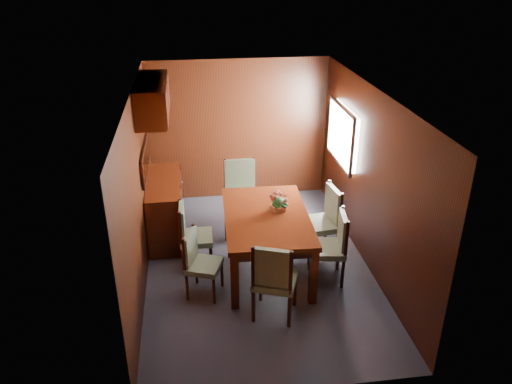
{
  "coord_description": "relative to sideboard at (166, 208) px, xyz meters",
  "views": [
    {
      "loc": [
        -0.82,
        -5.76,
        3.89
      ],
      "look_at": [
        0.0,
        0.13,
        1.05
      ],
      "focal_mm": 35.0,
      "sensor_mm": 36.0,
      "label": 1
    }
  ],
  "objects": [
    {
      "name": "chair_head",
      "position": [
        1.28,
        -2.13,
        0.12
      ],
      "size": [
        0.62,
        0.61,
        1.03
      ],
      "rotation": [
        0.0,
        0.0,
        -0.36
      ],
      "color": "black",
      "rests_on": "ground"
    },
    {
      "name": "chair_left_far",
      "position": [
        0.36,
        -0.91,
        0.07
      ],
      "size": [
        0.44,
        0.46,
        0.94
      ],
      "rotation": [
        0.0,
        0.0,
        -1.59
      ],
      "color": "black",
      "rests_on": "ground"
    },
    {
      "name": "flower_centerpiece",
      "position": [
        1.54,
        -0.97,
        0.49
      ],
      "size": [
        0.25,
        0.25,
        0.25
      ],
      "color": "#CC723E",
      "rests_on": "dining_table"
    },
    {
      "name": "room_shell",
      "position": [
        1.15,
        -0.67,
        1.18
      ],
      "size": [
        3.06,
        4.52,
        2.41
      ],
      "color": "black",
      "rests_on": "ground"
    },
    {
      "name": "sideboard",
      "position": [
        0.0,
        0.0,
        0.0
      ],
      "size": [
        0.48,
        1.4,
        0.9
      ],
      "primitive_type": "cube",
      "color": "#351206",
      "rests_on": "ground"
    },
    {
      "name": "ground",
      "position": [
        1.25,
        -1.0,
        -0.45
      ],
      "size": [
        4.5,
        4.5,
        0.0
      ],
      "primitive_type": "plane",
      "color": "#343747",
      "rests_on": "ground"
    },
    {
      "name": "chair_right_far",
      "position": [
        2.22,
        -0.85,
        0.13
      ],
      "size": [
        0.53,
        0.55,
        1.04
      ],
      "rotation": [
        0.0,
        0.0,
        1.69
      ],
      "color": "black",
      "rests_on": "ground"
    },
    {
      "name": "chair_left_near",
      "position": [
        0.44,
        -1.52,
        0.04
      ],
      "size": [
        0.51,
        0.53,
        0.88
      ],
      "rotation": [
        0.0,
        0.0,
        -1.92
      ],
      "color": "black",
      "rests_on": "ground"
    },
    {
      "name": "dining_table",
      "position": [
        1.36,
        -1.09,
        0.26
      ],
      "size": [
        1.16,
        1.79,
        0.82
      ],
      "rotation": [
        0.0,
        0.0,
        -0.04
      ],
      "color": "#351206",
      "rests_on": "ground"
    },
    {
      "name": "chair_foot",
      "position": [
        1.16,
        0.17,
        0.15
      ],
      "size": [
        0.53,
        0.5,
        1.08
      ],
      "rotation": [
        0.0,
        0.0,
        3.16
      ],
      "color": "black",
      "rests_on": "ground"
    },
    {
      "name": "chair_right_near",
      "position": [
        2.17,
        -1.46,
        0.09
      ],
      "size": [
        0.5,
        0.52,
        0.97
      ],
      "rotation": [
        0.0,
        0.0,
        1.42
      ],
      "color": "black",
      "rests_on": "ground"
    }
  ]
}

